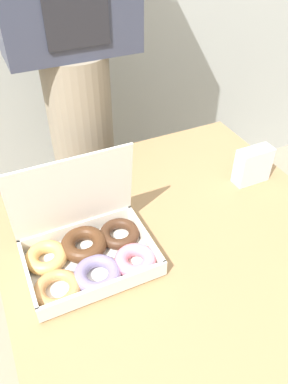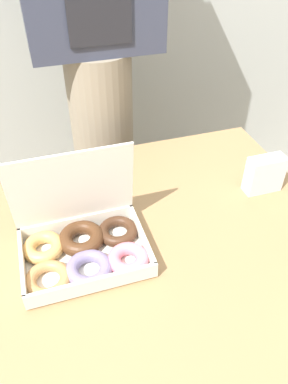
% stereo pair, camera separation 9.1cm
% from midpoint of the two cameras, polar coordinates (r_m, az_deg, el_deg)
% --- Properties ---
extents(ground_plane, '(14.00, 14.00, 0.00)m').
position_cam_midpoint_polar(ground_plane, '(1.60, 1.44, -25.22)').
color(ground_plane, gray).
extents(table, '(0.88, 0.90, 0.74)m').
position_cam_midpoint_polar(table, '(1.27, 1.72, -18.14)').
color(table, '#99754C').
rests_on(table, ground_plane).
extents(donut_box, '(0.32, 0.22, 0.26)m').
position_cam_midpoint_polar(donut_box, '(0.91, -11.39, -8.97)').
color(donut_box, white).
rests_on(donut_box, table).
extents(napkin_holder, '(0.11, 0.05, 0.11)m').
position_cam_midpoint_polar(napkin_holder, '(1.15, 14.09, 3.86)').
color(napkin_holder, silver).
rests_on(napkin_holder, table).
extents(person_customer, '(0.45, 0.25, 1.83)m').
position_cam_midpoint_polar(person_customer, '(1.40, -12.73, 19.51)').
color(person_customer, gray).
rests_on(person_customer, ground_plane).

